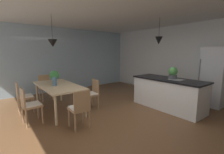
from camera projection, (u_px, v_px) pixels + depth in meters
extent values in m
cube|color=brown|center=(128.00, 121.00, 3.88)|extent=(10.00, 8.40, 0.04)
cube|color=silver|center=(130.00, 2.00, 3.45)|extent=(10.00, 8.40, 0.12)
cube|color=silver|center=(194.00, 61.00, 5.64)|extent=(10.00, 0.12, 2.70)
cube|color=#9EB7C6|center=(64.00, 60.00, 6.84)|extent=(0.06, 8.40, 2.70)
cube|color=#D1B284|center=(58.00, 86.00, 4.43)|extent=(1.95, 0.92, 0.04)
cylinder|color=#D1B284|center=(61.00, 90.00, 5.42)|extent=(0.06, 0.06, 0.73)
cylinder|color=#D1B284|center=(86.00, 103.00, 4.02)|extent=(0.06, 0.06, 0.73)
cylinder|color=#D1B284|center=(37.00, 94.00, 4.95)|extent=(0.06, 0.06, 0.73)
cylinder|color=#D1B284|center=(56.00, 110.00, 3.56)|extent=(0.06, 0.06, 0.73)
cube|color=#A87F56|center=(46.00, 88.00, 5.49)|extent=(0.41, 0.41, 0.04)
cube|color=white|center=(46.00, 87.00, 5.48)|extent=(0.37, 0.37, 0.03)
cube|color=#A87F56|center=(44.00, 81.00, 5.59)|extent=(0.04, 0.38, 0.42)
cylinder|color=#A87F56|center=(53.00, 94.00, 5.50)|extent=(0.04, 0.04, 0.41)
cylinder|color=#A87F56|center=(43.00, 96.00, 5.29)|extent=(0.04, 0.04, 0.41)
cylinder|color=#A87F56|center=(50.00, 92.00, 5.76)|extent=(0.04, 0.04, 0.41)
cylinder|color=#A87F56|center=(40.00, 94.00, 5.55)|extent=(0.04, 0.04, 0.41)
cube|color=#A87F56|center=(25.00, 97.00, 4.35)|extent=(0.41, 0.41, 0.04)
cube|color=white|center=(25.00, 96.00, 4.34)|extent=(0.37, 0.37, 0.03)
cube|color=#A87F56|center=(17.00, 90.00, 4.20)|extent=(0.38, 0.04, 0.42)
cylinder|color=#A87F56|center=(32.00, 102.00, 4.62)|extent=(0.04, 0.04, 0.41)
cylinder|color=#A87F56|center=(34.00, 105.00, 4.35)|extent=(0.04, 0.04, 0.41)
cylinder|color=#A87F56|center=(18.00, 105.00, 4.42)|extent=(0.04, 0.04, 0.41)
cylinder|color=#A87F56|center=(20.00, 108.00, 4.15)|extent=(0.04, 0.04, 0.41)
cube|color=#A87F56|center=(79.00, 109.00, 3.46)|extent=(0.41, 0.41, 0.04)
cube|color=white|center=(79.00, 107.00, 3.46)|extent=(0.37, 0.37, 0.03)
cube|color=#A87F56|center=(82.00, 101.00, 3.29)|extent=(0.04, 0.38, 0.42)
cylinder|color=#A87F56|center=(69.00, 118.00, 3.53)|extent=(0.04, 0.04, 0.41)
cylinder|color=#A87F56|center=(83.00, 114.00, 3.73)|extent=(0.04, 0.04, 0.41)
cylinder|color=#A87F56|center=(75.00, 123.00, 3.26)|extent=(0.04, 0.04, 0.41)
cylinder|color=#A87F56|center=(90.00, 119.00, 3.47)|extent=(0.04, 0.04, 0.41)
cube|color=#A87F56|center=(90.00, 95.00, 4.61)|extent=(0.42, 0.42, 0.04)
cube|color=white|center=(90.00, 94.00, 4.60)|extent=(0.37, 0.37, 0.03)
cube|color=#A87F56|center=(95.00, 86.00, 4.67)|extent=(0.38, 0.05, 0.42)
cylinder|color=#A87F56|center=(88.00, 105.00, 4.41)|extent=(0.04, 0.04, 0.41)
cylinder|color=#A87F56|center=(83.00, 102.00, 4.68)|extent=(0.04, 0.04, 0.41)
cylinder|color=#A87F56|center=(98.00, 102.00, 4.60)|extent=(0.04, 0.04, 0.41)
cylinder|color=#A87F56|center=(93.00, 100.00, 4.88)|extent=(0.04, 0.04, 0.41)
cube|color=#A87F56|center=(32.00, 106.00, 3.66)|extent=(0.42, 0.42, 0.04)
cube|color=white|center=(32.00, 104.00, 3.65)|extent=(0.38, 0.38, 0.03)
cube|color=#A87F56|center=(22.00, 98.00, 3.51)|extent=(0.38, 0.05, 0.42)
cylinder|color=#A87F56|center=(38.00, 111.00, 3.93)|extent=(0.04, 0.04, 0.41)
cylinder|color=#A87F56|center=(43.00, 115.00, 3.68)|extent=(0.04, 0.04, 0.41)
cylinder|color=#A87F56|center=(23.00, 115.00, 3.71)|extent=(0.04, 0.04, 0.41)
cylinder|color=#A87F56|center=(27.00, 119.00, 3.46)|extent=(0.04, 0.04, 0.41)
cube|color=white|center=(168.00, 94.00, 4.67)|extent=(2.04, 0.78, 0.88)
cube|color=black|center=(169.00, 79.00, 4.60)|extent=(2.10, 0.84, 0.04)
cube|color=gray|center=(176.00, 80.00, 4.41)|extent=(0.36, 0.30, 0.01)
cube|color=silver|center=(214.00, 77.00, 4.83)|extent=(0.66, 0.64, 1.83)
cylinder|color=#4C4C4C|center=(199.00, 77.00, 4.85)|extent=(0.02, 0.02, 1.10)
cylinder|color=black|center=(52.00, 27.00, 4.24)|extent=(0.01, 0.01, 0.68)
cone|color=black|center=(53.00, 43.00, 4.31)|extent=(0.25, 0.25, 0.21)
cylinder|color=black|center=(159.00, 27.00, 4.68)|extent=(0.01, 0.01, 0.57)
cone|color=black|center=(159.00, 41.00, 4.74)|extent=(0.22, 0.22, 0.23)
cylinder|color=#4C4C51|center=(173.00, 77.00, 4.49)|extent=(0.23, 0.23, 0.12)
sphere|color=#478C42|center=(173.00, 71.00, 4.47)|extent=(0.25, 0.25, 0.25)
cylinder|color=beige|center=(55.00, 81.00, 4.62)|extent=(0.16, 0.16, 0.13)
sphere|color=#387F3D|center=(54.00, 75.00, 4.59)|extent=(0.28, 0.28, 0.28)
cylinder|color=slate|center=(55.00, 82.00, 4.31)|extent=(0.12, 0.12, 0.24)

